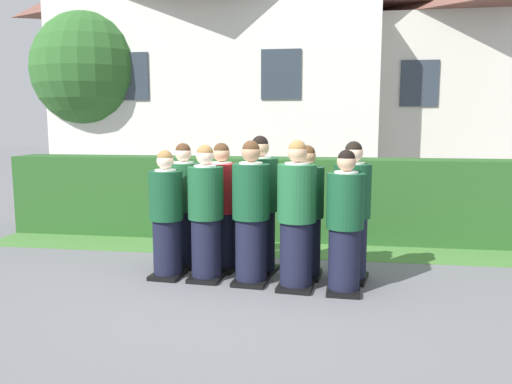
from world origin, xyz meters
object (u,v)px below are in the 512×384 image
Objects in this scene: student_front_row_2 at (251,216)px; student_rear_row_3 at (306,215)px; student_front_row_4 at (345,226)px; student_in_red_blazer at (222,210)px; student_front_row_1 at (206,216)px; student_front_row_3 at (297,219)px; student_rear_row_2 at (260,208)px; student_rear_row_0 at (184,208)px; student_rear_row_4 at (352,215)px; student_front_row_0 at (167,218)px.

student_front_row_2 is 0.71m from student_rear_row_3.
student_front_row_4 is 0.98× the size of student_in_red_blazer.
student_front_row_1 is 1.20m from student_rear_row_3.
student_front_row_3 is 0.46m from student_rear_row_3.
student_front_row_1 is 0.70m from student_rear_row_2.
student_front_row_1 is 1.09m from student_front_row_3.
student_rear_row_0 is at bearing 171.22° from student_in_red_blazer.
student_front_row_3 is 0.74m from student_rear_row_4.
student_rear_row_4 is (2.20, 0.22, 0.05)m from student_front_row_0.
student_front_row_3 is 0.98× the size of student_rear_row_2.
student_in_red_blazer is 1.62m from student_rear_row_4.
student_front_row_2 reaches higher than student_front_row_4.
student_rear_row_2 is 1.07× the size of student_rear_row_3.
student_rear_row_2 is 0.58m from student_rear_row_3.
student_front_row_4 is at bearing -30.12° from student_rear_row_2.
student_rear_row_3 is at bearing 131.03° from student_front_row_4.
student_front_row_2 is at bearing -95.64° from student_rear_row_2.
student_rear_row_2 is (0.59, 0.37, 0.05)m from student_front_row_1.
student_front_row_2 is at bearing -150.93° from student_rear_row_3.
student_front_row_2 reaches higher than student_rear_row_4.
student_front_row_3 is 0.54m from student_front_row_4.
student_rear_row_3 is at bearing 29.07° from student_front_row_2.
student_front_row_0 is 2.21m from student_rear_row_4.
student_front_row_2 is at bearing -166.18° from student_rear_row_4.
student_front_row_2 is 1.12m from student_rear_row_0.
student_in_red_blazer is 1.01× the size of student_rear_row_3.
student_rear_row_4 is (1.71, 0.24, 0.02)m from student_front_row_1.
student_front_row_0 is 0.93× the size of student_front_row_2.
student_front_row_2 is at bearing -46.79° from student_in_red_blazer.
student_front_row_4 is at bearing -7.74° from student_front_row_1.
student_front_row_1 is 0.97× the size of student_front_row_2.
student_rear_row_2 is at bearing 18.26° from student_front_row_0.
student_front_row_1 reaches higher than student_front_row_0.
student_front_row_3 is 1.01× the size of student_rear_row_4.
student_rear_row_2 is at bearing 149.88° from student_front_row_4.
student_front_row_0 is at bearing -174.33° from student_rear_row_4.
student_front_row_0 is 1.14m from student_rear_row_2.
student_front_row_4 reaches higher than student_front_row_0.
student_front_row_1 is 1.02× the size of student_front_row_4.
student_front_row_2 is at bearing 170.92° from student_front_row_4.
student_rear_row_3 is (1.59, -0.22, -0.00)m from student_rear_row_0.
student_front_row_2 is (0.55, -0.05, 0.03)m from student_front_row_1.
student_rear_row_4 reaches higher than student_front_row_0.
student_rear_row_2 reaches higher than student_front_row_3.
student_front_row_2 is 1.05× the size of student_front_row_4.
student_front_row_2 is 1.08m from student_front_row_4.
student_in_red_blazer is (0.52, -0.08, 0.00)m from student_rear_row_0.
student_front_row_1 is at bearing 172.26° from student_front_row_4.
student_front_row_0 is 0.98× the size of student_front_row_4.
student_front_row_3 is 1.04× the size of student_rear_row_0.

